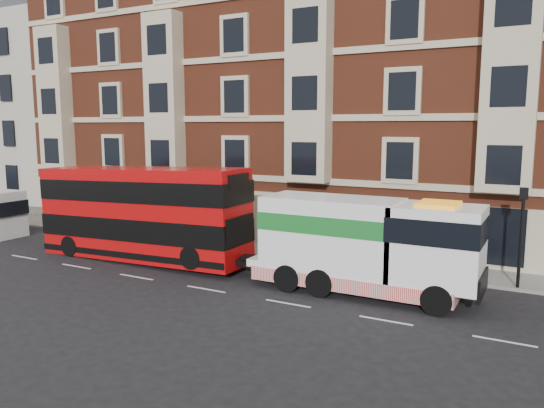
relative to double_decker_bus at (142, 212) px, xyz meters
The scene contains 9 objects.
ground 6.99m from the double_decker_bus, 24.07° to the right, with size 120.00×120.00×0.00m, color black.
sidewalk 8.07m from the double_decker_bus, 39.28° to the left, with size 90.00×3.00×0.15m, color slate.
victorian_terrace 15.80m from the double_decker_bus, 62.50° to the left, with size 45.00×12.00×20.40m.
cream_block 27.23m from the double_decker_bus, 154.75° to the left, with size 16.00×10.00×16.80m.
lamp_post_west 3.55m from the double_decker_bus, 91.13° to the left, with size 0.35×0.15×4.35m.
lamp_post_east 18.28m from the double_decker_bus, 11.20° to the left, with size 0.35×0.15×4.35m.
double_decker_bus is the anchor object (origin of this frame).
tow_truck 12.07m from the double_decker_bus, ahead, with size 9.69×2.86×4.04m.
pedestrian 5.04m from the double_decker_bus, 123.53° to the left, with size 0.68×0.44×1.86m, color #192732.
Camera 1 is at (13.10, -18.32, 7.05)m, focal length 35.00 mm.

